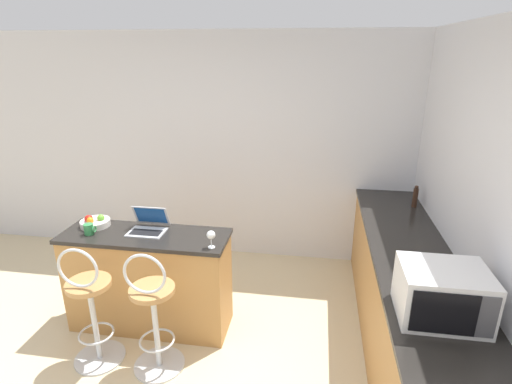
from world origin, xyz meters
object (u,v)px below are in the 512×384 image
fruit_bowl (95,222)px  laptop (149,225)px  bar_stool_near (91,308)px  pepper_mill (415,197)px  bar_stool_far (153,314)px  mug_green (89,229)px  wine_glass_short (211,236)px  microwave (442,294)px

fruit_bowl → laptop: bearing=-1.1°
bar_stool_near → fruit_bowl: (-0.24, 0.60, 0.44)m
bar_stool_near → pepper_mill: size_ratio=4.66×
bar_stool_far → mug_green: bearing=148.6°
laptop → pepper_mill: pepper_mill is taller
bar_stool_near → mug_green: (-0.20, 0.44, 0.46)m
pepper_mill → mug_green: pepper_mill is taller
laptop → mug_green: bearing=-161.8°
wine_glass_short → fruit_bowl: (-1.13, 0.24, -0.07)m
bar_stool_near → microwave: bearing=-6.5°
bar_stool_far → microwave: size_ratio=2.19×
microwave → mug_green: (-2.63, 0.71, -0.11)m
bar_stool_near → pepper_mill: 3.11m
bar_stool_far → pepper_mill: 2.68m
laptop → wine_glass_short: 0.66m
laptop → fruit_bowl: size_ratio=1.21×
bar_stool_near → pepper_mill: pepper_mill is taller
bar_stool_far → fruit_bowl: 1.06m
bar_stool_far → fruit_bowl: bearing=141.7°
bar_stool_near → wine_glass_short: size_ratio=7.32×
laptop → pepper_mill: (2.39, 0.94, 0.05)m
bar_stool_near → mug_green: bar_stool_near is taller
pepper_mill → bar_stool_near: bearing=-150.1°
bar_stool_near → pepper_mill: (2.66, 1.53, 0.52)m
bar_stool_far → fruit_bowl: size_ratio=4.12×
microwave → mug_green: bearing=164.8°
laptop → pepper_mill: 2.57m
bar_stool_near → pepper_mill: bearing=29.9°
fruit_bowl → mug_green: 0.17m
fruit_bowl → mug_green: fruit_bowl is taller
bar_stool_near → fruit_bowl: 0.78m
laptop → fruit_bowl: laptop is taller
microwave → pepper_mill: (0.23, 1.80, -0.05)m
fruit_bowl → microwave: bearing=-18.1°
fruit_bowl → pepper_mill: 3.05m
bar_stool_near → laptop: 0.79m
mug_green → laptop: bearing=18.2°
bar_stool_near → bar_stool_far: same height
microwave → bar_stool_near: bearing=173.5°
wine_glass_short → laptop: bearing=159.9°
microwave → mug_green: size_ratio=4.98×
fruit_bowl → pepper_mill: pepper_mill is taller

